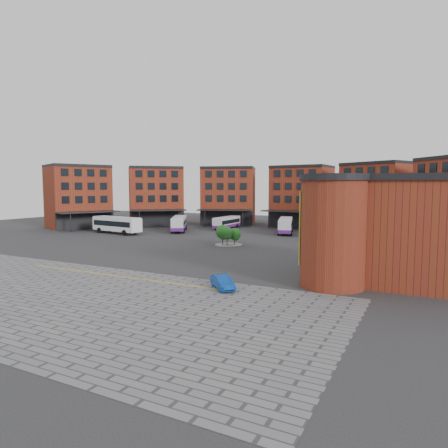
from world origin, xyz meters
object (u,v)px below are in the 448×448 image
at_px(tree_island, 228,234).
at_px(bus_b, 179,223).
at_px(bus_c, 227,222).
at_px(bus_e, 335,229).
at_px(blue_car, 223,282).
at_px(bus_a, 117,224).
at_px(bus_f, 385,235).
at_px(bus_d, 286,225).

bearing_deg(tree_island, bus_b, 143.38).
xyz_separation_m(bus_c, bus_e, (25.21, -4.77, 0.05)).
xyz_separation_m(bus_c, blue_car, (24.06, -48.20, -0.87)).
distance_m(bus_a, bus_b, 12.99).
bearing_deg(bus_f, tree_island, -123.09).
distance_m(bus_b, blue_car, 49.89).
bearing_deg(blue_car, bus_e, 43.11).
height_order(tree_island, bus_c, tree_island).
xyz_separation_m(bus_b, bus_e, (32.10, 4.31, -0.15)).
relative_size(bus_b, bus_e, 1.08).
xyz_separation_m(bus_b, bus_c, (6.89, 9.08, -0.20)).
bearing_deg(bus_a, bus_c, -32.03).
bearing_deg(bus_c, bus_d, -9.97).
distance_m(bus_a, bus_d, 34.51).
height_order(bus_a, bus_e, bus_a).
bearing_deg(bus_f, bus_b, -152.21).
relative_size(bus_a, bus_e, 1.21).
bearing_deg(bus_c, bus_b, -127.55).
relative_size(bus_b, blue_car, 2.86).
relative_size(bus_d, bus_e, 1.11).
bearing_deg(bus_c, bus_a, -130.72).
distance_m(tree_island, bus_b, 23.38).
distance_m(bus_d, bus_e, 10.68).
relative_size(tree_island, blue_car, 1.14).
distance_m(tree_island, bus_f, 24.92).
height_order(bus_d, blue_car, bus_d).
bearing_deg(bus_d, bus_e, -28.60).
bearing_deg(bus_a, blue_car, -118.30).
relative_size(tree_island, bus_b, 0.40).
height_order(bus_c, bus_f, bus_f).
bearing_deg(blue_car, bus_c, 71.16).
relative_size(bus_a, bus_c, 1.25).
xyz_separation_m(bus_a, bus_f, (50.45, 5.57, -0.13)).
relative_size(tree_island, bus_a, 0.36).
relative_size(bus_b, bus_c, 1.11).
xyz_separation_m(bus_b, bus_f, (41.57, -3.91, 0.19)).
height_order(bus_b, bus_d, bus_b).
distance_m(bus_e, blue_car, 43.45).
bearing_deg(bus_e, bus_b, -147.26).
bearing_deg(bus_b, blue_car, -81.00).
distance_m(tree_island, bus_d, 20.72).
bearing_deg(tree_island, bus_a, 170.81).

